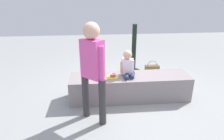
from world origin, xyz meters
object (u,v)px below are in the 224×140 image
object	(u,v)px
party_cup_red	(155,83)
handbag_black_leather	(89,71)
cake_plate	(113,76)
handbag_brown_canvas	(152,70)
cake_box_white	(103,86)
adult_standing	(93,65)
child_seated	(128,65)
gift_bag	(123,81)
water_bottle_far_side	(90,79)
water_bottle_near_gift	(130,79)

from	to	relation	value
party_cup_red	handbag_black_leather	world-z (taller)	handbag_black_leather
cake_plate	handbag_brown_canvas	world-z (taller)	cake_plate
party_cup_red	cake_box_white	bearing A→B (deg)	-177.29
adult_standing	handbag_black_leather	xyz separation A→B (m)	(-0.10, 1.79, -0.82)
adult_standing	handbag_black_leather	world-z (taller)	adult_standing
cake_plate	cake_box_white	distance (m)	0.64
child_seated	handbag_brown_canvas	xyz separation A→B (m)	(0.80, 1.08, -0.55)
cake_plate	handbag_brown_canvas	xyz separation A→B (m)	(1.08, 1.12, -0.36)
gift_bag	cake_box_white	size ratio (longest dim) A/B	0.98
adult_standing	gift_bag	distance (m)	1.49
cake_plate	handbag_black_leather	xyz separation A→B (m)	(-0.46, 1.18, -0.37)
handbag_black_leather	handbag_brown_canvas	size ratio (longest dim) A/B	0.88
adult_standing	water_bottle_far_side	size ratio (longest dim) A/B	7.01
adult_standing	cake_box_white	bearing A→B (deg)	79.13
child_seated	party_cup_red	distance (m)	1.05
child_seated	handbag_brown_canvas	distance (m)	1.45
gift_bag	party_cup_red	distance (m)	0.72
adult_standing	cake_box_white	distance (m)	1.40
child_seated	gift_bag	xyz separation A→B (m)	(-0.01, 0.44, -0.54)
water_bottle_near_gift	handbag_black_leather	distance (m)	1.05
adult_standing	handbag_black_leather	bearing A→B (deg)	93.33
cake_box_white	handbag_brown_canvas	bearing A→B (deg)	28.32
adult_standing	cake_box_white	xyz separation A→B (m)	(0.20, 1.07, -0.88)
adult_standing	handbag_brown_canvas	size ratio (longest dim) A/B	4.36
water_bottle_far_side	cake_box_white	size ratio (longest dim) A/B	0.70
cake_plate	adult_standing	bearing A→B (deg)	-120.24
handbag_brown_canvas	adult_standing	bearing A→B (deg)	-129.72
gift_bag	handbag_black_leather	world-z (taller)	handbag_black_leather
child_seated	handbag_brown_canvas	world-z (taller)	child_seated
cake_plate	gift_bag	bearing A→B (deg)	60.60
cake_plate	cake_box_white	world-z (taller)	cake_plate
water_bottle_far_side	handbag_brown_canvas	bearing A→B (deg)	13.27
water_bottle_near_gift	water_bottle_far_side	distance (m)	0.91
water_bottle_near_gift	handbag_brown_canvas	distance (m)	0.75
gift_bag	water_bottle_far_side	size ratio (longest dim) A/B	1.40
child_seated	cake_box_white	size ratio (longest dim) A/B	1.52
gift_bag	cake_box_white	bearing A→B (deg)	-176.38
cake_box_white	handbag_black_leather	distance (m)	0.79
cake_plate	handbag_black_leather	world-z (taller)	cake_plate
child_seated	water_bottle_near_gift	xyz separation A→B (m)	(0.19, 0.65, -0.58)
handbag_black_leather	handbag_brown_canvas	xyz separation A→B (m)	(1.54, -0.06, 0.01)
water_bottle_far_side	party_cup_red	xyz separation A→B (m)	(1.43, -0.25, -0.04)
child_seated	water_bottle_near_gift	distance (m)	0.89
water_bottle_far_side	cake_box_white	world-z (taller)	water_bottle_far_side
child_seated	water_bottle_far_side	distance (m)	1.17
party_cup_red	gift_bag	bearing A→B (deg)	-177.84
water_bottle_far_side	cake_plate	bearing A→B (deg)	-59.76
water_bottle_far_side	party_cup_red	distance (m)	1.45
gift_bag	water_bottle_near_gift	size ratio (longest dim) A/B	1.56
child_seated	party_cup_red	bearing A→B (deg)	33.38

